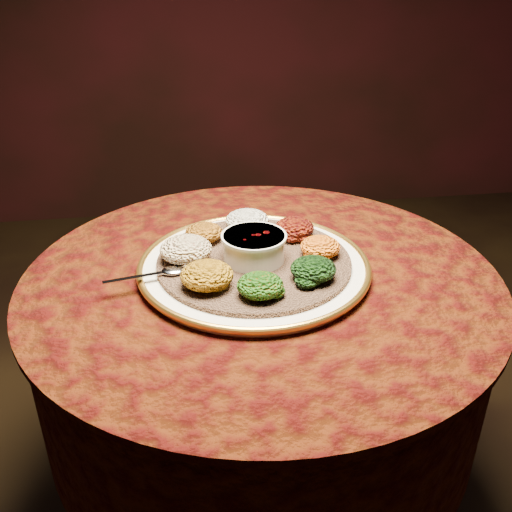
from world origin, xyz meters
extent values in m
cylinder|color=black|center=(0.00, 0.00, 0.02)|extent=(0.44, 0.44, 0.04)
cylinder|color=black|center=(0.00, 0.00, 0.34)|extent=(0.12, 0.12, 0.68)
cylinder|color=black|center=(0.00, 0.00, 0.70)|extent=(0.80, 0.80, 0.04)
cylinder|color=#391304|center=(0.00, 0.00, 0.56)|extent=(0.93, 0.93, 0.34)
cylinder|color=#391304|center=(0.00, 0.00, 0.73)|extent=(0.96, 0.96, 0.01)
cylinder|color=white|center=(-0.01, 0.01, 0.74)|extent=(0.47, 0.47, 0.02)
torus|color=gold|center=(-0.01, 0.01, 0.75)|extent=(0.47, 0.47, 0.01)
cylinder|color=brown|center=(-0.01, 0.01, 0.76)|extent=(0.40, 0.40, 0.01)
cylinder|color=white|center=(-0.01, 0.01, 0.79)|extent=(0.12, 0.12, 0.05)
cylinder|color=white|center=(-0.01, 0.01, 0.81)|extent=(0.13, 0.13, 0.01)
cylinder|color=#500804|center=(-0.01, 0.01, 0.81)|extent=(0.10, 0.10, 0.01)
ellipsoid|color=silver|center=(-0.17, -0.02, 0.77)|extent=(0.05, 0.03, 0.01)
cube|color=silver|center=(-0.24, -0.04, 0.77)|extent=(0.13, 0.04, 0.00)
ellipsoid|color=white|center=(-0.01, 0.14, 0.79)|extent=(0.10, 0.09, 0.05)
ellipsoid|color=black|center=(0.09, 0.10, 0.78)|extent=(0.09, 0.08, 0.04)
ellipsoid|color=orange|center=(0.12, 0.01, 0.78)|extent=(0.08, 0.08, 0.04)
ellipsoid|color=black|center=(0.09, -0.08, 0.78)|extent=(0.09, 0.08, 0.04)
ellipsoid|color=#A43C0A|center=(-0.02, -0.13, 0.78)|extent=(0.08, 0.08, 0.04)
ellipsoid|color=#B3760F|center=(-0.11, -0.08, 0.79)|extent=(0.10, 0.09, 0.05)
ellipsoid|color=maroon|center=(-0.15, 0.02, 0.79)|extent=(0.10, 0.10, 0.05)
ellipsoid|color=#965312|center=(-0.11, 0.11, 0.78)|extent=(0.08, 0.08, 0.04)
camera|label=1|loc=(-0.15, -0.98, 1.31)|focal=40.00mm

